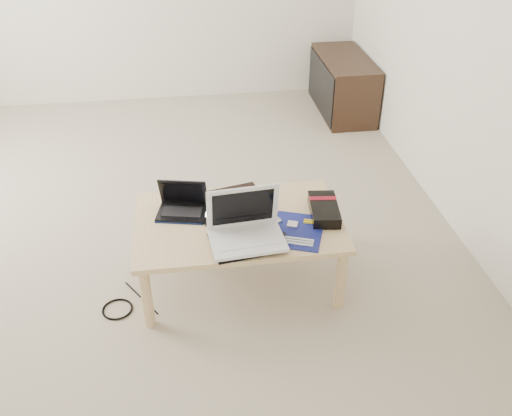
{
  "coord_description": "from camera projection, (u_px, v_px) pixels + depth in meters",
  "views": [
    {
      "loc": [
        0.32,
        -3.24,
        2.13
      ],
      "look_at": [
        0.68,
        -0.75,
        0.47
      ],
      "focal_mm": 40.0,
      "sensor_mm": 36.0,
      "label": 1
    }
  ],
  "objects": [
    {
      "name": "coffee_table",
      "position": [
        238.0,
        228.0,
        3.07
      ],
      "size": [
        1.1,
        0.7,
        0.4
      ],
      "color": "#E7C58B",
      "rests_on": "ground"
    },
    {
      "name": "floor_cable_coil",
      "position": [
        117.0,
        309.0,
        3.04
      ],
      "size": [
        0.18,
        0.18,
        0.01
      ],
      "primitive_type": "torus",
      "rotation": [
        0.0,
        0.0,
        0.14
      ],
      "color": "black",
      "rests_on": "ground"
    },
    {
      "name": "white_laptop",
      "position": [
        246.0,
        229.0,
        2.85
      ],
      "size": [
        0.39,
        0.29,
        0.27
      ],
      "color": "white",
      "rests_on": "neoprene_sleeve"
    },
    {
      "name": "ground",
      "position": [
        140.0,
        213.0,
        3.81
      ],
      "size": [
        4.0,
        4.0,
        0.0
      ],
      "primitive_type": "plane",
      "color": "#B3A791",
      "rests_on": "ground"
    },
    {
      "name": "gpu_box",
      "position": [
        324.0,
        209.0,
        3.07
      ],
      "size": [
        0.18,
        0.31,
        0.06
      ],
      "color": "black",
      "rests_on": "coffee_table"
    },
    {
      "name": "netbook",
      "position": [
        182.0,
        206.0,
        3.08
      ],
      "size": [
        0.3,
        0.24,
        0.19
      ],
      "color": "black",
      "rests_on": "coffee_table"
    },
    {
      "name": "cable_coil",
      "position": [
        221.0,
        225.0,
        2.99
      ],
      "size": [
        0.13,
        0.13,
        0.01
      ],
      "primitive_type": "torus",
      "rotation": [
        0.0,
        0.0,
        0.35
      ],
      "color": "black",
      "rests_on": "coffee_table"
    },
    {
      "name": "media_cabinet",
      "position": [
        342.0,
        85.0,
        5.08
      ],
      "size": [
        0.41,
        0.9,
        0.5
      ],
      "color": "#362216",
      "rests_on": "ground"
    },
    {
      "name": "motherboard",
      "position": [
        298.0,
        231.0,
        2.95
      ],
      "size": [
        0.35,
        0.39,
        0.02
      ],
      "color": "#0D1459",
      "rests_on": "coffee_table"
    },
    {
      "name": "neoprene_sleeve",
      "position": [
        247.0,
        242.0,
        2.86
      ],
      "size": [
        0.39,
        0.31,
        0.02
      ],
      "primitive_type": "cube",
      "rotation": [
        0.0,
        0.0,
        0.15
      ],
      "color": "black",
      "rests_on": "coffee_table"
    },
    {
      "name": "floor_cable_trail",
      "position": [
        141.0,
        298.0,
        3.12
      ],
      "size": [
        0.19,
        0.28,
        0.01
      ],
      "primitive_type": "cylinder",
      "rotation": [
        1.57,
        0.0,
        0.57
      ],
      "color": "black",
      "rests_on": "ground"
    },
    {
      "name": "remote",
      "position": [
        266.0,
        212.0,
        3.08
      ],
      "size": [
        0.14,
        0.24,
        0.02
      ],
      "color": "silver",
      "rests_on": "coffee_table"
    },
    {
      "name": "tablet",
      "position": [
        224.0,
        212.0,
        3.09
      ],
      "size": [
        0.31,
        0.27,
        0.01
      ],
      "color": "black",
      "rests_on": "coffee_table"
    },
    {
      "name": "book",
      "position": [
        235.0,
        200.0,
        3.18
      ],
      "size": [
        0.37,
        0.33,
        0.03
      ],
      "color": "black",
      "rests_on": "coffee_table"
    }
  ]
}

